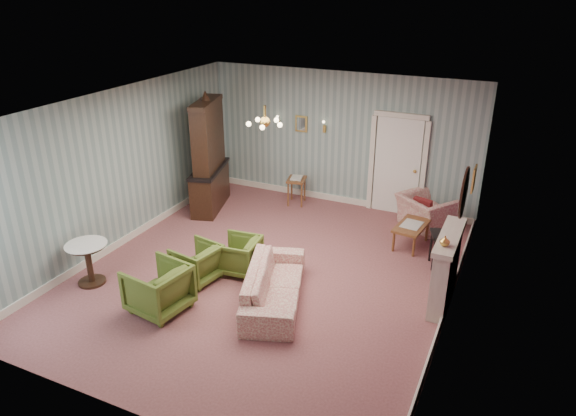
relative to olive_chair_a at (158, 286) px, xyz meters
The scene contains 27 objects.
floor 1.98m from the olive_chair_a, 59.02° to the left, with size 7.00×7.00×0.00m, color #935656.
ceiling 3.15m from the olive_chair_a, 59.02° to the left, with size 7.00×7.00×0.00m, color white.
wall_back 5.35m from the olive_chair_a, 79.08° to the left, with size 6.00×6.00×0.00m, color gray.
wall_front 2.34m from the olive_chair_a, 61.65° to the right, with size 6.00×6.00×0.00m, color gray.
wall_left 2.80m from the olive_chair_a, 140.44° to the left, with size 7.00×7.00×0.00m, color gray.
wall_right 4.45m from the olive_chair_a, 22.52° to the left, with size 7.00×7.00×0.00m, color gray.
wall_right_floral 4.43m from the olive_chair_a, 22.60° to the left, with size 7.00×7.00×0.00m, color #BC5E79.
door 5.65m from the olive_chair_a, 65.85° to the left, with size 1.12×0.12×2.16m, color white, non-canonical shape.
olive_chair_a is the anchor object (origin of this frame).
olive_chair_b 0.99m from the olive_chair_a, 88.85° to the left, with size 0.68×0.63×0.70m, color #556B25.
olive_chair_c 1.60m from the olive_chair_a, 71.32° to the left, with size 0.67×0.63×0.69m, color #556B25.
sofa_chintz 1.75m from the olive_chair_a, 32.57° to the left, with size 2.04×0.60×0.80m, color #A64348.
wingback_chair 5.56m from the olive_chair_a, 56.59° to the left, with size 1.02×0.66×0.89m, color #A64348.
dresser 4.02m from the olive_chair_a, 111.13° to the left, with size 0.52×1.51×2.51m, color black, non-canonical shape.
fireplace 4.37m from the olive_chair_a, 28.08° to the left, with size 0.30×1.40×1.16m, color beige, non-canonical shape.
mantel_vase 4.26m from the olive_chair_a, 23.36° to the left, with size 0.15×0.15×0.15m, color gold.
oval_mirror 4.68m from the olive_chair_a, 27.48° to the left, with size 0.04×0.76×0.84m, color white, non-canonical shape.
framed_print 5.36m from the olive_chair_a, 40.67° to the left, with size 0.04×0.34×0.42m, color gold, non-canonical shape.
coffee_table 4.75m from the olive_chair_a, 51.11° to the left, with size 0.48×0.87×0.44m, color brown, non-canonical shape.
side_table_black 4.81m from the olive_chair_a, 40.78° to the left, with size 0.43×0.43×0.64m, color black, non-canonical shape.
pedestal_table 1.52m from the olive_chair_a, behind, with size 0.67×0.67×0.73m, color black, non-canonical shape.
nesting_table 4.66m from the olive_chair_a, 87.54° to the left, with size 0.39×0.49×0.64m, color brown, non-canonical shape.
gilt_mirror_back 5.28m from the olive_chair_a, 88.94° to the left, with size 0.28×0.06×0.36m, color gold, non-canonical shape.
sconce_left 5.28m from the olive_chair_a, 95.11° to the left, with size 0.16×0.12×0.30m, color gold, non-canonical shape.
sconce_right 5.30m from the olive_chair_a, 82.79° to the left, with size 0.16×0.12×0.30m, color gold, non-canonical shape.
chandelier 2.94m from the olive_chair_a, 59.02° to the left, with size 0.56×0.56×0.36m, color gold, non-canonical shape.
burgundy_cushion 5.41m from the olive_chair_a, 56.16° to the left, with size 0.38×0.10×0.38m, color maroon.
Camera 1 is at (3.63, -7.01, 4.68)m, focal length 33.07 mm.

